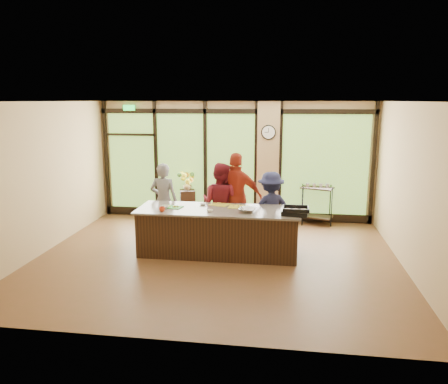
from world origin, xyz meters
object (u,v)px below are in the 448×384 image
(island_base, at_px, (218,232))
(cook_right, at_px, (271,209))
(cook_left, at_px, (164,201))
(roasting_pan, at_px, (296,213))
(bar_cart, at_px, (317,200))
(flower_stand, at_px, (188,205))

(island_base, distance_m, cook_right, 1.29)
(cook_left, height_order, roasting_pan, cook_left)
(island_base, bearing_deg, bar_cart, 49.73)
(cook_left, bearing_deg, bar_cart, -154.43)
(cook_right, height_order, bar_cart, cook_right)
(island_base, bearing_deg, flower_stand, 115.80)
(cook_left, xyz_separation_m, bar_cart, (3.43, 1.59, -0.23))
(cook_right, distance_m, bar_cart, 2.02)
(roasting_pan, relative_size, flower_stand, 0.62)
(roasting_pan, height_order, flower_stand, roasting_pan)
(flower_stand, height_order, bar_cart, bar_cart)
(roasting_pan, bearing_deg, cook_right, 127.72)
(flower_stand, xyz_separation_m, bar_cart, (3.26, 0.00, 0.24))
(cook_left, xyz_separation_m, roasting_pan, (2.86, -1.10, 0.12))
(cook_right, bearing_deg, roasting_pan, 95.44)
(roasting_pan, bearing_deg, island_base, -178.21)
(cook_left, bearing_deg, island_base, 148.22)
(island_base, xyz_separation_m, bar_cart, (2.08, 2.45, 0.18))
(cook_right, xyz_separation_m, bar_cart, (1.07, 1.71, -0.16))
(cook_left, xyz_separation_m, cook_right, (2.36, -0.12, -0.06))
(roasting_pan, distance_m, flower_stand, 3.84)
(roasting_pan, height_order, bar_cart, bar_cart)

